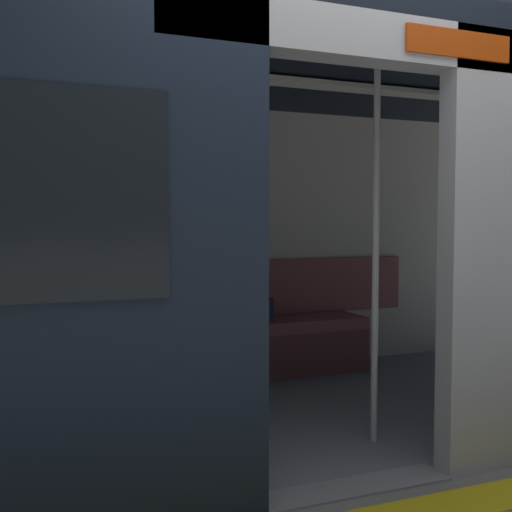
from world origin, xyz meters
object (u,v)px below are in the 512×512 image
bench_seat (217,337)px  person_seated (208,295)px  book (159,325)px  grab_pole_far (376,252)px  handbag (255,310)px  train_car (255,180)px  grab_pole_door (237,255)px

bench_seat → person_seated: person_seated is taller
book → grab_pole_far: grab_pole_far is taller
person_seated → handbag: 0.43m
book → grab_pole_far: size_ratio=0.11×
person_seated → grab_pole_far: 1.57m
bench_seat → book: book is taller
bench_seat → person_seated: 0.34m
train_car → grab_pole_far: 0.86m
bench_seat → book: 0.45m
handbag → grab_pole_far: 1.63m
grab_pole_door → book: bearing=-88.7°
train_car → grab_pole_far: size_ratio=3.10×
handbag → grab_pole_far: grab_pole_far is taller
train_car → handbag: 1.37m
handbag → book: handbag is taller
handbag → grab_pole_door: bearing=65.5°
bench_seat → book: bearing=-1.7°
book → grab_pole_door: (-0.04, 1.54, 0.58)m
bench_seat → person_seated: size_ratio=2.08×
handbag → book: 0.75m
grab_pole_door → grab_pole_far: size_ratio=1.00×
handbag → grab_pole_door: size_ratio=0.13×
grab_pole_door → grab_pole_far: same height
grab_pole_door → handbag: bearing=-114.5°
bench_seat → book: (0.43, -0.01, 0.12)m
person_seated → grab_pole_door: (0.31, 1.47, 0.37)m
book → person_seated: bearing=-164.8°
train_car → person_seated: 1.15m
person_seated → handbag: bearing=-167.2°
book → grab_pole_far: (-0.83, 1.52, 0.58)m
book → grab_pole_door: 1.64m
person_seated → grab_pole_door: grab_pole_door is taller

